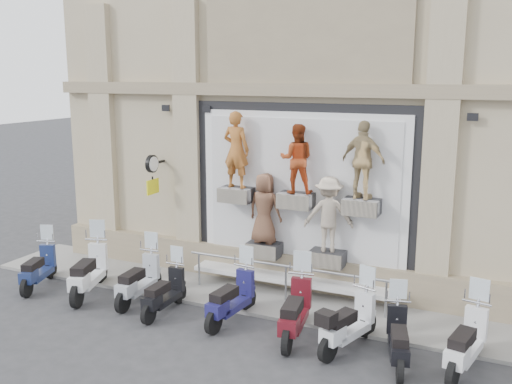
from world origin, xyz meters
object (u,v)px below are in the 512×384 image
scooter_c (138,270)px  scooter_i (467,330)px  scooter_f (295,300)px  scooter_g (349,312)px  guard_rail (286,284)px  scooter_a (38,259)px  scooter_d (164,283)px  clock_sign_bracket (153,169)px  scooter_b (88,261)px  scooter_e (231,288)px  scooter_h (399,328)px

scooter_c → scooter_i: size_ratio=0.98×
scooter_f → scooter_g: (1.10, -0.02, -0.05)m
guard_rail → scooter_g: size_ratio=2.69×
scooter_a → scooter_f: (6.77, 0.05, 0.09)m
scooter_c → scooter_d: scooter_c is taller
guard_rail → scooter_a: scooter_a is taller
guard_rail → clock_sign_bracket: 4.57m
clock_sign_bracket → scooter_c: clock_sign_bracket is taller
clock_sign_bracket → scooter_b: size_ratio=0.49×
scooter_e → scooter_c: bearing=-176.7°
scooter_d → scooter_e: size_ratio=0.91×
scooter_f → scooter_c: bearing=167.7°
scooter_f → scooter_i: size_ratio=1.05×
scooter_b → scooter_c: (1.32, 0.17, -0.09)m
scooter_c → scooter_f: scooter_f is taller
scooter_b → scooter_f: bearing=-19.9°
scooter_b → scooter_i: scooter_b is taller
scooter_b → scooter_g: (6.39, -0.09, -0.08)m
scooter_e → scooter_i: scooter_i is taller
scooter_e → scooter_d: bearing=-166.4°
scooter_h → scooter_a: bearing=164.4°
scooter_a → scooter_g: scooter_g is taller
scooter_a → scooter_f: size_ratio=0.89×
scooter_f → scooter_g: scooter_f is taller
scooter_d → scooter_g: (4.16, 0.05, 0.07)m
scooter_g → scooter_h: scooter_g is taller
scooter_a → scooter_i: 9.99m
scooter_h → scooter_i: 1.17m
scooter_h → clock_sign_bracket: bearing=147.2°
clock_sign_bracket → scooter_e: size_ratio=0.54×
scooter_a → scooter_e: bearing=-17.0°
clock_sign_bracket → scooter_d: clock_sign_bracket is taller
guard_rail → scooter_d: bearing=-143.8°
scooter_e → scooter_f: 1.51m
scooter_f → scooter_g: bearing=-9.9°
scooter_d → scooter_b: bearing=175.4°
clock_sign_bracket → scooter_d: bearing=-51.6°
scooter_a → scooter_b: scooter_b is taller
scooter_d → scooter_g: 4.16m
guard_rail → scooter_i: size_ratio=2.65×
scooter_a → scooter_g: (7.87, 0.03, 0.04)m
scooter_a → scooter_d: scooter_a is taller
guard_rail → scooter_h: scooter_h is taller
scooter_a → scooter_f: 6.77m
scooter_d → scooter_f: (3.06, 0.07, 0.12)m
scooter_g → scooter_d: bearing=-161.9°
scooter_c → scooter_a: bearing=-178.4°
scooter_b → scooter_h: scooter_b is taller
scooter_e → scooter_h: scooter_e is taller
clock_sign_bracket → guard_rail: bearing=-6.8°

